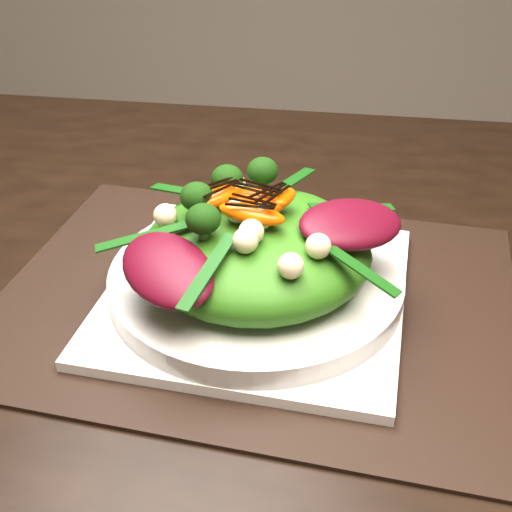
# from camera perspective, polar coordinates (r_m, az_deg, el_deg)

# --- Properties ---
(dining_table) EXTENTS (1.60, 0.90, 0.75)m
(dining_table) POSITION_cam_1_polar(r_m,az_deg,el_deg) (0.64, 2.38, -4.30)
(dining_table) COLOR black
(dining_table) RESTS_ON floor
(placemat) EXTENTS (0.48, 0.39, 0.00)m
(placemat) POSITION_cam_1_polar(r_m,az_deg,el_deg) (0.62, 0.00, -3.56)
(placemat) COLOR black
(placemat) RESTS_ON dining_table
(plate_base) EXTENTS (0.28, 0.28, 0.01)m
(plate_base) POSITION_cam_1_polar(r_m,az_deg,el_deg) (0.61, 0.00, -3.05)
(plate_base) COLOR white
(plate_base) RESTS_ON placemat
(salad_bowl) EXTENTS (0.28, 0.28, 0.02)m
(salad_bowl) POSITION_cam_1_polar(r_m,az_deg,el_deg) (0.61, 0.00, -1.94)
(salad_bowl) COLOR silver
(salad_bowl) RESTS_ON plate_base
(lettuce_mound) EXTENTS (0.26, 0.26, 0.07)m
(lettuce_mound) POSITION_cam_1_polar(r_m,az_deg,el_deg) (0.59, 0.00, 0.56)
(lettuce_mound) COLOR #316913
(lettuce_mound) RESTS_ON salad_bowl
(radicchio_leaf) EXTENTS (0.11, 0.11, 0.02)m
(radicchio_leaf) POSITION_cam_1_polar(r_m,az_deg,el_deg) (0.57, 7.94, 2.67)
(radicchio_leaf) COLOR #430713
(radicchio_leaf) RESTS_ON lettuce_mound
(orange_segment) EXTENTS (0.06, 0.05, 0.01)m
(orange_segment) POSITION_cam_1_polar(r_m,az_deg,el_deg) (0.60, 0.44, 5.37)
(orange_segment) COLOR #EB4403
(orange_segment) RESTS_ON lettuce_mound
(broccoli_floret) EXTENTS (0.04, 0.04, 0.04)m
(broccoli_floret) POSITION_cam_1_polar(r_m,az_deg,el_deg) (0.59, -5.29, 5.70)
(broccoli_floret) COLOR black
(broccoli_floret) RESTS_ON lettuce_mound
(macadamia_nut) EXTENTS (0.02, 0.02, 0.02)m
(macadamia_nut) POSITION_cam_1_polar(r_m,az_deg,el_deg) (0.53, 2.05, 1.12)
(macadamia_nut) COLOR beige
(macadamia_nut) RESTS_ON lettuce_mound
(balsamic_drizzle) EXTENTS (0.04, 0.02, 0.00)m
(balsamic_drizzle) POSITION_cam_1_polar(r_m,az_deg,el_deg) (0.59, 0.45, 6.06)
(balsamic_drizzle) COLOR black
(balsamic_drizzle) RESTS_ON orange_segment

